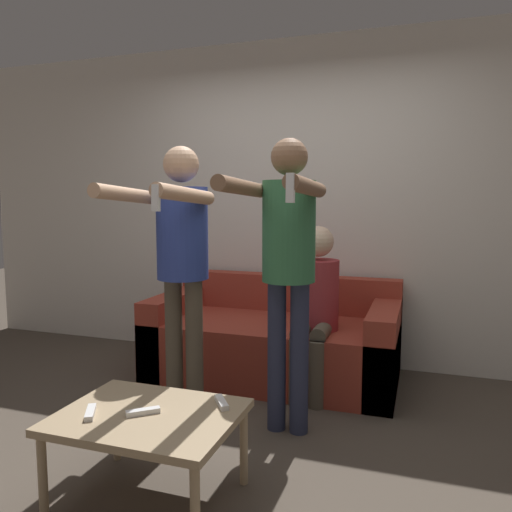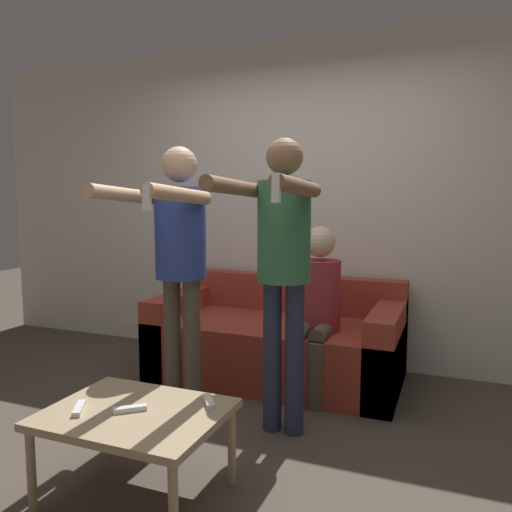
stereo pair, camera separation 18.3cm
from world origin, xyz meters
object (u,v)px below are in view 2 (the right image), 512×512
object	(u,v)px
couch	(277,342)
person_standing_left	(179,249)
remote_far	(209,401)
person_standing_right	(282,251)
remote_near	(79,409)
coffee_table	(135,419)
person_seated	(317,302)
remote_mid	(130,409)

from	to	relation	value
couch	person_standing_left	bearing A→B (deg)	-110.93
person_standing_left	remote_far	world-z (taller)	person_standing_left
person_standing_right	remote_far	distance (m)	0.94
remote_near	remote_far	distance (m)	0.59
person_standing_right	coffee_table	xyz separation A→B (m)	(-0.41, -0.86, -0.71)
person_seated	remote_near	world-z (taller)	person_seated
couch	person_standing_right	size ratio (longest dim) A/B	1.08
couch	remote_far	xyz separation A→B (m)	(0.21, -1.56, 0.16)
person_seated	coffee_table	world-z (taller)	person_seated
coffee_table	remote_mid	xyz separation A→B (m)	(-0.01, -0.02, 0.06)
person_seated	remote_mid	xyz separation A→B (m)	(-0.45, -1.55, -0.23)
person_standing_right	remote_mid	world-z (taller)	person_standing_right
person_standing_right	coffee_table	bearing A→B (deg)	-115.70
remote_mid	person_seated	bearing A→B (deg)	73.60
person_standing_right	coffee_table	distance (m)	1.19
person_seated	remote_near	distance (m)	1.78
couch	remote_near	size ratio (longest dim) A/B	12.64
person_seated	couch	bearing A→B (deg)	148.70
coffee_table	remote_mid	bearing A→B (deg)	-124.27
coffee_table	remote_far	bearing A→B (deg)	34.11
person_standing_left	couch	bearing A→B (deg)	69.07
couch	remote_far	world-z (taller)	couch
person_seated	remote_mid	size ratio (longest dim) A/B	8.67
person_standing_left	remote_near	bearing A→B (deg)	-87.88
coffee_table	remote_far	xyz separation A→B (m)	(0.28, 0.19, 0.06)
person_standing_left	coffee_table	distance (m)	1.14
person_standing_left	remote_mid	distance (m)	1.12
couch	remote_far	distance (m)	1.58
couch	person_standing_right	world-z (taller)	person_standing_right
person_seated	coffee_table	size ratio (longest dim) A/B	1.49
coffee_table	remote_mid	distance (m)	0.06
person_standing_left	remote_near	xyz separation A→B (m)	(0.04, -0.96, -0.64)
person_standing_right	remote_near	size ratio (longest dim) A/B	11.67
couch	coffee_table	bearing A→B (deg)	-92.36
coffee_table	person_standing_left	bearing A→B (deg)	107.33
remote_mid	coffee_table	bearing A→B (deg)	55.73
remote_far	person_standing_left	bearing A→B (deg)	129.22
couch	remote_far	bearing A→B (deg)	-82.45
person_standing_left	person_standing_right	bearing A→B (deg)	-0.12
remote_far	person_seated	bearing A→B (deg)	83.09
remote_mid	person_standing_right	bearing A→B (deg)	64.09
person_standing_right	remote_far	bearing A→B (deg)	-101.32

